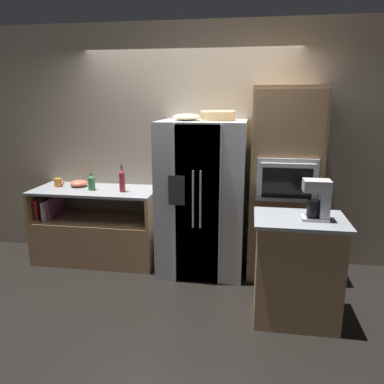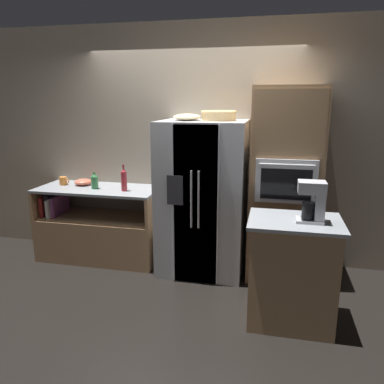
{
  "view_description": "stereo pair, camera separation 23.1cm",
  "coord_description": "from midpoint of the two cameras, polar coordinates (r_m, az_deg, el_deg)",
  "views": [
    {
      "loc": [
        0.73,
        -4.01,
        1.93
      ],
      "look_at": [
        0.1,
        -0.06,
        0.94
      ],
      "focal_mm": 35.0,
      "sensor_mm": 36.0,
      "label": 1
    },
    {
      "loc": [
        0.96,
        -3.97,
        1.93
      ],
      "look_at": [
        0.1,
        -0.06,
        0.94
      ],
      "focal_mm": 35.0,
      "sensor_mm": 36.0,
      "label": 2
    }
  ],
  "objects": [
    {
      "name": "ground_plane",
      "position": [
        4.51,
        -2.64,
        -11.47
      ],
      "size": [
        20.0,
        20.0,
        0.0
      ],
      "primitive_type": "plane",
      "color": "black"
    },
    {
      "name": "fruit_bowl",
      "position": [
        4.08,
        -2.47,
        11.34
      ],
      "size": [
        0.3,
        0.3,
        0.07
      ],
      "color": "beige",
      "rests_on": "refrigerator"
    },
    {
      "name": "wicker_basket",
      "position": [
        4.1,
        2.39,
        11.64
      ],
      "size": [
        0.38,
        0.38,
        0.11
      ],
      "color": "tan",
      "rests_on": "refrigerator"
    },
    {
      "name": "coffee_maker",
      "position": [
        3.24,
        16.89,
        -0.88
      ],
      "size": [
        0.22,
        0.17,
        0.34
      ],
      "color": "#B2B2B7",
      "rests_on": "island_counter"
    },
    {
      "name": "bottle_short",
      "position": [
        4.58,
        -16.48,
        1.48
      ],
      "size": [
        0.08,
        0.08,
        0.2
      ],
      "color": "#33723F",
      "rests_on": "counter_left"
    },
    {
      "name": "bottle_tall",
      "position": [
        4.39,
        -12.1,
        1.74
      ],
      "size": [
        0.07,
        0.07,
        0.31
      ],
      "color": "maroon",
      "rests_on": "counter_left"
    },
    {
      "name": "refrigerator",
      "position": [
        4.21,
        -0.04,
        -0.91
      ],
      "size": [
        0.94,
        0.81,
        1.71
      ],
      "color": "silver",
      "rests_on": "ground_plane"
    },
    {
      "name": "mixing_bowl",
      "position": [
        4.82,
        -18.18,
        1.25
      ],
      "size": [
        0.21,
        0.21,
        0.08
      ],
      "color": "#DB664C",
      "rests_on": "counter_left"
    },
    {
      "name": "island_counter",
      "position": [
        3.47,
        13.8,
        -11.31
      ],
      "size": [
        0.78,
        0.59,
        0.95
      ],
      "color": "#A87F56",
      "rests_on": "ground_plane"
    },
    {
      "name": "counter_left",
      "position": [
        4.8,
        -15.69,
        -6.23
      ],
      "size": [
        1.47,
        0.65,
        0.89
      ],
      "color": "#A87F56",
      "rests_on": "ground_plane"
    },
    {
      "name": "wall_oven",
      "position": [
        4.17,
        12.25,
        1.2
      ],
      "size": [
        0.73,
        0.73,
        2.07
      ],
      "color": "#A87F56",
      "rests_on": "ground_plane"
    },
    {
      "name": "mug",
      "position": [
        4.9,
        -20.98,
        1.36
      ],
      "size": [
        0.13,
        0.09,
        0.1
      ],
      "color": "orange",
      "rests_on": "counter_left"
    },
    {
      "name": "wall_back",
      "position": [
        4.55,
        -1.69,
        7.17
      ],
      "size": [
        12.0,
        0.06,
        2.8
      ],
      "color": "tan",
      "rests_on": "ground_plane"
    }
  ]
}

